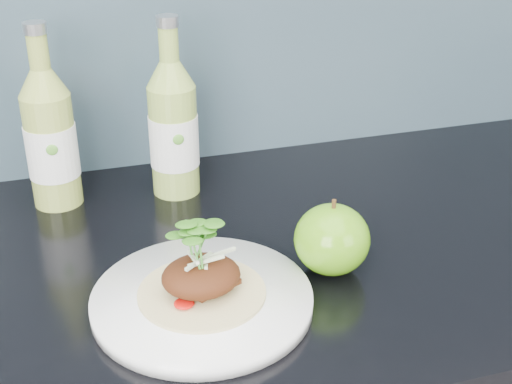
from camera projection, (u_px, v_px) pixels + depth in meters
dinner_plate at (202, 300)px, 0.78m from camera, size 0.29×0.29×0.02m
pork_taco at (201, 273)px, 0.77m from camera, size 0.14×0.14×0.09m
green_apple at (332, 239)px, 0.83m from camera, size 0.09×0.09×0.09m
cider_bottle_left at (51, 138)px, 0.96m from camera, size 0.08×0.08×0.25m
cider_bottle_right at (173, 129)px, 0.99m from camera, size 0.09×0.09×0.25m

